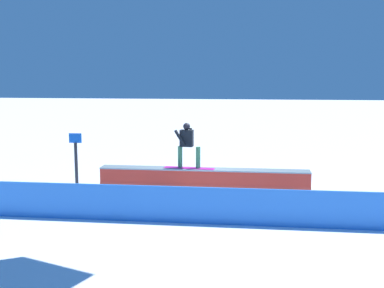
{
  "coord_description": "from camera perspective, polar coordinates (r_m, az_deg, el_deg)",
  "views": [
    {
      "loc": [
        -1.53,
        13.99,
        3.53
      ],
      "look_at": [
        0.23,
        1.0,
        1.62
      ],
      "focal_mm": 42.95,
      "sensor_mm": 36.0,
      "label": 1
    }
  ],
  "objects": [
    {
      "name": "snowboarder",
      "position": [
        14.29,
        -0.59,
        0.03
      ],
      "size": [
        1.62,
        0.42,
        1.43
      ],
      "color": "#C42298",
      "rests_on": "grind_box"
    },
    {
      "name": "safety_fence",
      "position": [
        11.23,
        -0.43,
        -7.59
      ],
      "size": [
        12.81,
        0.24,
        0.91
      ],
      "primitive_type": "cube",
      "rotation": [
        0.0,
        0.0,
        0.01
      ],
      "color": "blue",
      "rests_on": "ground_plane"
    },
    {
      "name": "ground_plane",
      "position": [
        14.51,
        1.42,
        -5.78
      ],
      "size": [
        120.0,
        120.0,
        0.0
      ],
      "primitive_type": "plane",
      "color": "white"
    },
    {
      "name": "grind_box",
      "position": [
        14.44,
        1.43,
        -4.56
      ],
      "size": [
        6.56,
        0.61,
        0.7
      ],
      "color": "red",
      "rests_on": "ground_plane"
    },
    {
      "name": "trail_marker",
      "position": [
        14.94,
        -14.2,
        -1.85
      ],
      "size": [
        0.4,
        0.1,
        1.79
      ],
      "color": "#262628",
      "rests_on": "ground_plane"
    }
  ]
}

